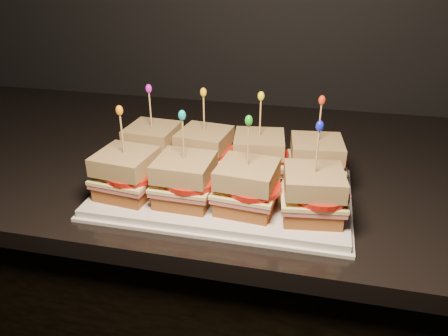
# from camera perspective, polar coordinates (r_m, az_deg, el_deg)

# --- Properties ---
(cabinet) EXTENTS (2.52, 0.70, 0.83)m
(cabinet) POSITION_cam_1_polar(r_m,az_deg,el_deg) (1.23, -2.44, -17.28)
(cabinet) COLOR black
(cabinet) RESTS_ON ground
(granite_slab) EXTENTS (2.56, 0.74, 0.03)m
(granite_slab) POSITION_cam_1_polar(r_m,az_deg,el_deg) (0.98, -2.92, 1.30)
(granite_slab) COLOR black
(granite_slab) RESTS_ON cabinet
(platter) EXTENTS (0.44, 0.27, 0.02)m
(platter) POSITION_cam_1_polar(r_m,az_deg,el_deg) (0.80, 0.00, -2.96)
(platter) COLOR white
(platter) RESTS_ON granite_slab
(platter_rim) EXTENTS (0.45, 0.28, 0.01)m
(platter_rim) POSITION_cam_1_polar(r_m,az_deg,el_deg) (0.80, 0.00, -3.34)
(platter_rim) COLOR white
(platter_rim) RESTS_ON granite_slab
(sandwich_0_bread_bot) EXTENTS (0.09, 0.09, 0.02)m
(sandwich_0_bread_bot) POSITION_cam_1_polar(r_m,az_deg,el_deg) (0.88, -9.11, 1.37)
(sandwich_0_bread_bot) COLOR brown
(sandwich_0_bread_bot) RESTS_ON platter
(sandwich_0_ham) EXTENTS (0.10, 0.10, 0.01)m
(sandwich_0_ham) POSITION_cam_1_polar(r_m,az_deg,el_deg) (0.88, -9.19, 2.34)
(sandwich_0_ham) COLOR #CD6061
(sandwich_0_ham) RESTS_ON sandwich_0_bread_bot
(sandwich_0_cheese) EXTENTS (0.11, 0.10, 0.01)m
(sandwich_0_cheese) POSITION_cam_1_polar(r_m,az_deg,el_deg) (0.87, -9.22, 2.75)
(sandwich_0_cheese) COLOR #F3E796
(sandwich_0_cheese) RESTS_ON sandwich_0_ham
(sandwich_0_tomato) EXTENTS (0.09, 0.09, 0.01)m
(sandwich_0_tomato) POSITION_cam_1_polar(r_m,az_deg,el_deg) (0.86, -8.66, 2.99)
(sandwich_0_tomato) COLOR red
(sandwich_0_tomato) RESTS_ON sandwich_0_cheese
(sandwich_0_bread_top) EXTENTS (0.10, 0.10, 0.03)m
(sandwich_0_bread_top) POSITION_cam_1_polar(r_m,az_deg,el_deg) (0.86, -9.35, 4.42)
(sandwich_0_bread_top) COLOR #562D13
(sandwich_0_bread_top) RESTS_ON sandwich_0_tomato
(sandwich_0_pick) EXTENTS (0.00, 0.00, 0.09)m
(sandwich_0_pick) POSITION_cam_1_polar(r_m,az_deg,el_deg) (0.85, -9.58, 7.27)
(sandwich_0_pick) COLOR tan
(sandwich_0_pick) RESTS_ON sandwich_0_bread_top
(sandwich_0_frill) EXTENTS (0.01, 0.01, 0.02)m
(sandwich_0_frill) POSITION_cam_1_polar(r_m,az_deg,el_deg) (0.83, -9.81, 10.19)
(sandwich_0_frill) COLOR #C418BE
(sandwich_0_frill) RESTS_ON sandwich_0_pick
(sandwich_1_bread_bot) EXTENTS (0.10, 0.10, 0.02)m
(sandwich_1_bread_bot) POSITION_cam_1_polar(r_m,az_deg,el_deg) (0.85, -2.51, 0.72)
(sandwich_1_bread_bot) COLOR brown
(sandwich_1_bread_bot) RESTS_ON platter
(sandwich_1_ham) EXTENTS (0.11, 0.11, 0.01)m
(sandwich_1_ham) POSITION_cam_1_polar(r_m,az_deg,el_deg) (0.84, -2.53, 1.72)
(sandwich_1_ham) COLOR #CD6061
(sandwich_1_ham) RESTS_ON sandwich_1_bread_bot
(sandwich_1_cheese) EXTENTS (0.11, 0.11, 0.01)m
(sandwich_1_cheese) POSITION_cam_1_polar(r_m,az_deg,el_deg) (0.84, -2.54, 2.15)
(sandwich_1_cheese) COLOR #F3E796
(sandwich_1_cheese) RESTS_ON sandwich_1_ham
(sandwich_1_tomato) EXTENTS (0.09, 0.09, 0.01)m
(sandwich_1_tomato) POSITION_cam_1_polar(r_m,az_deg,el_deg) (0.83, -1.86, 2.38)
(sandwich_1_tomato) COLOR red
(sandwich_1_tomato) RESTS_ON sandwich_1_cheese
(sandwich_1_bread_top) EXTENTS (0.10, 0.10, 0.03)m
(sandwich_1_bread_top) POSITION_cam_1_polar(r_m,az_deg,el_deg) (0.83, -2.58, 3.88)
(sandwich_1_bread_top) COLOR #562D13
(sandwich_1_bread_top) RESTS_ON sandwich_1_tomato
(sandwich_1_pick) EXTENTS (0.00, 0.00, 0.09)m
(sandwich_1_pick) POSITION_cam_1_polar(r_m,az_deg,el_deg) (0.81, -2.64, 6.83)
(sandwich_1_pick) COLOR tan
(sandwich_1_pick) RESTS_ON sandwich_1_bread_top
(sandwich_1_frill) EXTENTS (0.01, 0.01, 0.02)m
(sandwich_1_frill) POSITION_cam_1_polar(r_m,az_deg,el_deg) (0.80, -2.71, 9.86)
(sandwich_1_frill) COLOR yellow
(sandwich_1_frill) RESTS_ON sandwich_1_pick
(sandwich_2_bread_bot) EXTENTS (0.10, 0.10, 0.02)m
(sandwich_2_bread_bot) POSITION_cam_1_polar(r_m,az_deg,el_deg) (0.83, 4.50, 0.02)
(sandwich_2_bread_bot) COLOR brown
(sandwich_2_bread_bot) RESTS_ON platter
(sandwich_2_ham) EXTENTS (0.11, 0.11, 0.01)m
(sandwich_2_ham) POSITION_cam_1_polar(r_m,az_deg,el_deg) (0.83, 4.54, 1.04)
(sandwich_2_ham) COLOR #CD6061
(sandwich_2_ham) RESTS_ON sandwich_2_bread_bot
(sandwich_2_cheese) EXTENTS (0.11, 0.11, 0.01)m
(sandwich_2_cheese) POSITION_cam_1_polar(r_m,az_deg,el_deg) (0.82, 4.55, 1.48)
(sandwich_2_cheese) COLOR #F3E796
(sandwich_2_cheese) RESTS_ON sandwich_2_ham
(sandwich_2_tomato) EXTENTS (0.09, 0.09, 0.01)m
(sandwich_2_tomato) POSITION_cam_1_polar(r_m,az_deg,el_deg) (0.81, 5.34, 1.70)
(sandwich_2_tomato) COLOR red
(sandwich_2_tomato) RESTS_ON sandwich_2_cheese
(sandwich_2_bread_top) EXTENTS (0.10, 0.10, 0.03)m
(sandwich_2_bread_top) POSITION_cam_1_polar(r_m,az_deg,el_deg) (0.81, 4.62, 3.23)
(sandwich_2_bread_top) COLOR #562D13
(sandwich_2_bread_top) RESTS_ON sandwich_2_tomato
(sandwich_2_pick) EXTENTS (0.00, 0.00, 0.09)m
(sandwich_2_pick) POSITION_cam_1_polar(r_m,az_deg,el_deg) (0.79, 4.74, 6.25)
(sandwich_2_pick) COLOR tan
(sandwich_2_pick) RESTS_ON sandwich_2_bread_top
(sandwich_2_frill) EXTENTS (0.01, 0.01, 0.02)m
(sandwich_2_frill) POSITION_cam_1_polar(r_m,az_deg,el_deg) (0.78, 4.86, 9.35)
(sandwich_2_frill) COLOR yellow
(sandwich_2_frill) RESTS_ON sandwich_2_pick
(sandwich_3_bread_bot) EXTENTS (0.10, 0.10, 0.02)m
(sandwich_3_bread_bot) POSITION_cam_1_polar(r_m,az_deg,el_deg) (0.83, 11.72, -0.70)
(sandwich_3_bread_bot) COLOR brown
(sandwich_3_bread_bot) RESTS_ON platter
(sandwich_3_ham) EXTENTS (0.11, 0.11, 0.01)m
(sandwich_3_ham) POSITION_cam_1_polar(r_m,az_deg,el_deg) (0.82, 11.82, 0.32)
(sandwich_3_ham) COLOR #CD6061
(sandwich_3_ham) RESTS_ON sandwich_3_bread_bot
(sandwich_3_cheese) EXTENTS (0.11, 0.11, 0.01)m
(sandwich_3_cheese) POSITION_cam_1_polar(r_m,az_deg,el_deg) (0.82, 11.87, 0.76)
(sandwich_3_cheese) COLOR #F3E796
(sandwich_3_cheese) RESTS_ON sandwich_3_ham
(sandwich_3_tomato) EXTENTS (0.09, 0.09, 0.01)m
(sandwich_3_tomato) POSITION_cam_1_polar(r_m,az_deg,el_deg) (0.81, 12.75, 0.97)
(sandwich_3_tomato) COLOR red
(sandwich_3_tomato) RESTS_ON sandwich_3_cheese
(sandwich_3_bread_top) EXTENTS (0.10, 0.10, 0.03)m
(sandwich_3_bread_top) POSITION_cam_1_polar(r_m,az_deg,el_deg) (0.81, 12.05, 2.52)
(sandwich_3_bread_top) COLOR #562D13
(sandwich_3_bread_top) RESTS_ON sandwich_3_tomato
(sandwich_3_pick) EXTENTS (0.00, 0.00, 0.09)m
(sandwich_3_pick) POSITION_cam_1_polar(r_m,az_deg,el_deg) (0.79, 12.35, 5.54)
(sandwich_3_pick) COLOR tan
(sandwich_3_pick) RESTS_ON sandwich_3_bread_top
(sandwich_3_frill) EXTENTS (0.01, 0.01, 0.02)m
(sandwich_3_frill) POSITION_cam_1_polar(r_m,az_deg,el_deg) (0.77, 12.68, 8.65)
(sandwich_3_frill) COLOR red
(sandwich_3_frill) RESTS_ON sandwich_3_pick
(sandwich_4_bread_bot) EXTENTS (0.10, 0.10, 0.02)m
(sandwich_4_bread_bot) POSITION_cam_1_polar(r_m,az_deg,el_deg) (0.78, -12.43, -2.49)
(sandwich_4_bread_bot) COLOR brown
(sandwich_4_bread_bot) RESTS_ON platter
(sandwich_4_ham) EXTENTS (0.11, 0.11, 0.01)m
(sandwich_4_ham) POSITION_cam_1_polar(r_m,az_deg,el_deg) (0.77, -12.55, -1.43)
(sandwich_4_ham) COLOR #CD6061
(sandwich_4_ham) RESTS_ON sandwich_4_bread_bot
(sandwich_4_cheese) EXTENTS (0.11, 0.11, 0.01)m
(sandwich_4_cheese) POSITION_cam_1_polar(r_m,az_deg,el_deg) (0.77, -12.60, -0.97)
(sandwich_4_cheese) COLOR #F3E796
(sandwich_4_cheese) RESTS_ON sandwich_4_ham
(sandwich_4_tomato) EXTENTS (0.09, 0.09, 0.01)m
(sandwich_4_tomato) POSITION_cam_1_polar(r_m,az_deg,el_deg) (0.76, -12.01, -0.77)
(sandwich_4_tomato) COLOR red
(sandwich_4_tomato) RESTS_ON sandwich_4_cheese
(sandwich_4_bread_top) EXTENTS (0.10, 0.10, 0.03)m
(sandwich_4_bread_top) POSITION_cam_1_polar(r_m,az_deg,el_deg) (0.76, -12.80, 0.87)
(sandwich_4_bread_top) COLOR #562D13
(sandwich_4_bread_top) RESTS_ON sandwich_4_tomato
(sandwich_4_pick) EXTENTS (0.00, 0.00, 0.09)m
(sandwich_4_pick) POSITION_cam_1_polar(r_m,az_deg,el_deg) (0.74, -13.15, 4.05)
(sandwich_4_pick) COLOR tan
(sandwich_4_pick) RESTS_ON sandwich_4_bread_top
(sandwich_4_frill) EXTENTS (0.01, 0.01, 0.02)m
(sandwich_4_frill) POSITION_cam_1_polar(r_m,az_deg,el_deg) (0.72, -13.51, 7.33)
(sandwich_4_frill) COLOR orange
(sandwich_4_frill) RESTS_ON sandwich_4_pick
(sandwich_5_bread_bot) EXTENTS (0.09, 0.09, 0.02)m
(sandwich_5_bread_bot) POSITION_cam_1_polar(r_m,az_deg,el_deg) (0.74, -5.04, -3.41)
(sandwich_5_bread_bot) COLOR brown
(sandwich_5_bread_bot) RESTS_ON platter
(sandwich_5_ham) EXTENTS (0.10, 0.10, 0.01)m
(sandwich_5_ham) POSITION_cam_1_polar(r_m,az_deg,el_deg) (0.74, -5.09, -2.31)
(sandwich_5_ham) COLOR #CD6061
(sandwich_5_ham) RESTS_ON sandwich_5_bread_bot
(sandwich_5_cheese) EXTENTS (0.10, 0.10, 0.01)m
(sandwich_5_cheese) POSITION_cam_1_polar(r_m,az_deg,el_deg) (0.73, -5.11, -1.83)
(sandwich_5_cheese) COLOR #F3E796
(sandwich_5_cheese) RESTS_ON sandwich_5_ham
(sandwich_5_tomato) EXTENTS (0.09, 0.09, 0.01)m
(sandwich_5_tomato) POSITION_cam_1_polar(r_m,az_deg,el_deg) (0.72, -4.37, -1.63)
(sandwich_5_tomato) COLOR red
(sandwich_5_tomato) RESTS_ON sandwich_5_cheese
(sandwich_5_bread_top) EXTENTS (0.09, 0.09, 0.03)m
(sandwich_5_bread_top) POSITION_cam_1_polar(r_m,az_deg,el_deg) (0.72, -5.19, 0.09)
(sandwich_5_bread_top) COLOR #562D13
(sandwich_5_bread_top) RESTS_ON sandwich_5_tomato
(sandwich_5_pick) EXTENTS (0.00, 0.00, 0.09)m
(sandwich_5_pick) POSITION_cam_1_polar(r_m,az_deg,el_deg) (0.70, -5.35, 3.41)
(sandwich_5_pick) COLOR tan
(sandwich_5_pick) RESTS_ON sandwich_5_bread_top
(sandwich_5_frill) EXTENTS (0.01, 0.01, 0.02)m
(sandwich_5_frill) POSITION_cam_1_polar(r_m,az_deg,el_deg) (0.69, -5.50, 6.87)
(sandwich_5_frill) COLOR #14AFB6
(sandwich_5_frill) RESTS_ON sandwich_5_pick
(sandwich_6_bread_bot) EXTENTS (0.10, 0.10, 0.02)m
(sandwich_6_bread_bot) POSITION_cam_1_polar(r_m,az_deg,el_deg) (0.72, 2.97, -4.34)
(sandwich_6_bread_bot) COLOR brown
(sandwich_6_bread_bot) RESTS_ON platter
(sandwich_6_ham) EXTENTS (0.11, 0.10, 0.01)m
(sandwich_6_ham) POSITION_cam_1_polar(r_m,az_deg,el_deg) (0.71, 3.00, -3.22)
(sandwich_6_ham) COLOR #CD6061
(sandwich_6_ham) RESTS_ON sandwich_6_bread_bot
(sandwich_6_cheese) EXTENTS (0.11, 0.11, 0.01)m
(sandwich_6_cheese) POSITION_cam_1_polar(r_m,az_deg,el_deg) (0.71, 3.01, -2.73)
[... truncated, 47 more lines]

